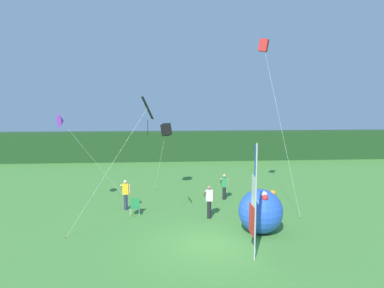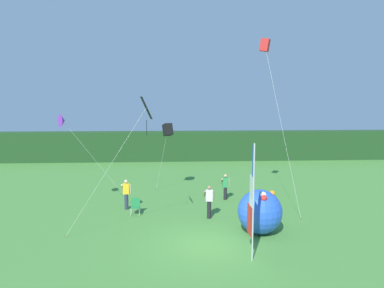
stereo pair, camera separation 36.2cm
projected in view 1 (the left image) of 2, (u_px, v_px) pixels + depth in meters
ground_plane at (208, 245)px, 15.24m from camera, size 120.00×120.00×0.00m
distant_treeline at (182, 146)px, 37.46m from camera, size 80.00×2.40×3.05m
banner_flag at (254, 203)px, 13.86m from camera, size 0.06×1.03×4.66m
person_near_banner at (126, 194)px, 20.17m from camera, size 0.55×0.48×1.75m
person_mid_field at (209, 201)px, 18.68m from camera, size 0.55×0.48×1.78m
person_far_left at (224, 186)px, 22.30m from camera, size 0.55×0.48×1.65m
inflatable_balloon at (261, 211)px, 16.59m from camera, size 2.10×2.10×2.14m
folding_chair at (135, 206)px, 19.34m from camera, size 0.51×0.51×0.89m
kite_black_diamond_0 at (145, 112)px, 15.60m from camera, size 4.14×0.85×6.45m
kite_black_box_1 at (166, 130)px, 23.60m from camera, size 1.29×1.24×4.80m
kite_red_box_2 at (264, 46)px, 20.59m from camera, size 1.72×3.57×9.91m
kite_purple_delta_3 at (62, 121)px, 19.00m from camera, size 3.69×2.08×5.56m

